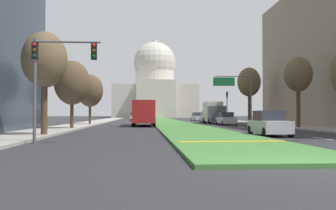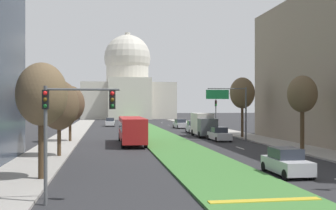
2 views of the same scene
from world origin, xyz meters
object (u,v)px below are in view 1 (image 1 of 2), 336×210
object	(u,v)px
traffic_light_near_left	(52,67)
street_tree_left_far	(90,91)
box_truck_delivery	(214,112)
capitol_building	(155,89)
street_tree_right_far	(249,82)
sedan_far_horizon	(197,117)
overhead_guide_sign	(237,89)
sedan_lead_stopped	(269,124)
street_tree_left_near	(45,61)
city_bus	(144,111)
street_tree_right_mid	(298,75)
sedan_very_far	(134,117)
sedan_distant	(207,117)
traffic_light_far_right	(227,102)
sedan_midblock	(226,119)
street_tree_left_mid	(72,83)

from	to	relation	value
traffic_light_near_left	street_tree_left_far	bearing A→B (deg)	94.51
traffic_light_near_left	box_truck_delivery	xyz separation A→B (m)	(14.88, 35.70, -2.12)
capitol_building	street_tree_right_far	xyz separation A→B (m)	(10.63, -82.24, -4.38)
capitol_building	sedan_far_horizon	xyz separation A→B (m)	(6.71, -58.97, -9.45)
traffic_light_near_left	capitol_building	bearing A→B (deg)	85.67
overhead_guide_sign	sedan_lead_stopped	bearing A→B (deg)	-99.31
street_tree_left_near	city_bus	xyz separation A→B (m)	(6.43, 20.71, -3.15)
street_tree_left_near	street_tree_right_mid	world-z (taller)	street_tree_right_mid
street_tree_right_far	sedan_very_far	distance (m)	36.74
street_tree_right_far	sedan_lead_stopped	xyz separation A→B (m)	(-6.49, -27.11, -5.08)
capitol_building	overhead_guide_sign	size ratio (longest dim) A/B	4.46
box_truck_delivery	sedan_lead_stopped	bearing A→B (deg)	-93.88
traffic_light_near_left	sedan_very_far	size ratio (longest dim) A/B	1.17
sedan_very_far	sedan_distant	bearing A→B (deg)	-59.42
street_tree_right_far	sedan_very_far	xyz separation A→B (m)	(-16.75, 32.31, -5.06)
overhead_guide_sign	sedan_far_horizon	size ratio (longest dim) A/B	1.41
capitol_building	city_bus	bearing A→B (deg)	-92.68
traffic_light_near_left	street_tree_left_far	xyz separation A→B (m)	(-2.38, 30.19, 0.66)
capitol_building	street_tree_left_near	world-z (taller)	capitol_building
street_tree_left_near	box_truck_delivery	world-z (taller)	street_tree_left_near
overhead_guide_sign	box_truck_delivery	bearing A→B (deg)	104.09
street_tree_right_far	box_truck_delivery	bearing A→B (deg)	145.42
capitol_building	traffic_light_near_left	bearing A→B (deg)	-94.33
street_tree_left_near	box_truck_delivery	distance (m)	34.44
traffic_light_near_left	sedan_very_far	world-z (taller)	traffic_light_near_left
street_tree_right_mid	sedan_far_horizon	world-z (taller)	street_tree_right_mid
box_truck_delivery	sedan_very_far	bearing A→B (deg)	112.82
capitol_building	street_tree_left_far	xyz separation A→B (m)	(-11.08, -84.69, -5.79)
sedan_distant	city_bus	distance (m)	20.16
street_tree_left_far	sedan_lead_stopped	distance (m)	29.20
sedan_far_horizon	street_tree_right_far	bearing A→B (deg)	-80.44
traffic_light_near_left	city_bus	bearing A→B (deg)	80.24
traffic_light_far_right	sedan_lead_stopped	distance (m)	36.52
capitol_building	sedan_midblock	world-z (taller)	capitol_building
capitol_building	city_bus	world-z (taller)	capitol_building
street_tree_left_far	sedan_far_horizon	bearing A→B (deg)	55.33
street_tree_left_mid	sedan_far_horizon	bearing A→B (deg)	66.19
capitol_building	street_tree_left_far	bearing A→B (deg)	-97.45
overhead_guide_sign	traffic_light_near_left	bearing A→B (deg)	-120.08
capitol_building	box_truck_delivery	xyz separation A→B (m)	(6.18, -79.17, -8.57)
street_tree_right_mid	street_tree_right_far	distance (m)	15.44
sedan_far_horizon	city_bus	bearing A→B (deg)	-110.24
traffic_light_far_right	sedan_very_far	bearing A→B (deg)	123.82
sedan_lead_stopped	box_truck_delivery	bearing A→B (deg)	86.12
box_truck_delivery	sedan_distant	bearing A→B (deg)	87.83
traffic_light_far_right	sedan_midblock	xyz separation A→B (m)	(-2.96, -12.22, -2.53)
sedan_midblock	sedan_distant	bearing A→B (deg)	90.40
traffic_light_near_left	box_truck_delivery	distance (m)	38.74
street_tree_left_mid	sedan_very_far	xyz separation A→B (m)	(4.65, 48.67, -3.53)
traffic_light_near_left	street_tree_right_far	size ratio (longest dim) A/B	0.66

